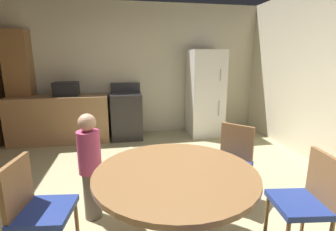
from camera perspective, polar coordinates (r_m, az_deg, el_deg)
The scene contains 12 objects.
ground_plane at distance 2.82m, azimuth -2.06°, elevation -21.35°, with size 14.00×14.00×0.00m, color tan.
wall_back at distance 5.34m, azimuth -7.03°, elevation 10.39°, with size 5.49×0.12×2.70m, color beige.
kitchen_counter at distance 5.19m, azimuth -23.58°, elevation -0.73°, with size 1.82×0.60×0.90m, color #9E754C.
pantry_column at distance 5.47m, azimuth -30.84°, elevation 5.56°, with size 0.44×0.36×2.10m, color olive.
oven_range at distance 5.05m, azimuth -9.53°, elevation 0.03°, with size 0.60×0.60×1.10m.
refrigerator at distance 5.20m, azimuth 8.61°, elevation 5.07°, with size 0.68×0.68×1.76m.
microwave at distance 5.06m, azimuth -22.51°, elevation 5.72°, with size 0.44×0.32×0.26m, color black.
dining_table at distance 1.99m, azimuth 1.73°, elevation -16.77°, with size 1.24×1.24×0.76m.
chair_east at distance 2.37m, azimuth 29.66°, elevation -16.26°, with size 0.45×0.45×0.87m.
chair_west at distance 2.23m, azimuth -28.40°, elevation -17.96°, with size 0.45×0.45×0.87m.
chair_northeast at distance 2.88m, azimuth 14.57°, elevation -9.67°, with size 0.56×0.56×0.87m.
person_child at distance 2.58m, azimuth -17.58°, elevation -10.76°, with size 0.31×0.31×1.09m.
Camera 1 is at (-0.33, -2.30, 1.60)m, focal length 26.32 mm.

